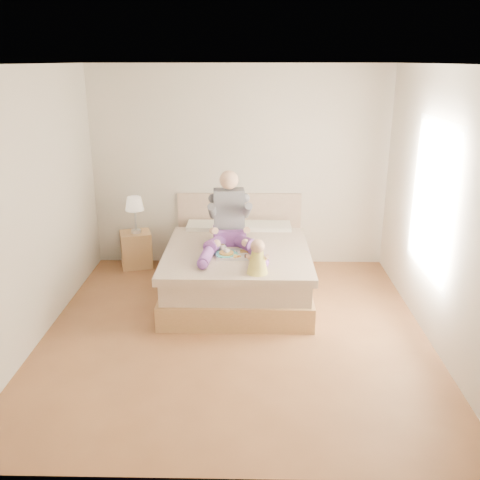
{
  "coord_description": "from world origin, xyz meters",
  "views": [
    {
      "loc": [
        0.16,
        -5.05,
        2.73
      ],
      "look_at": [
        0.04,
        0.76,
        0.77
      ],
      "focal_mm": 40.0,
      "sensor_mm": 36.0,
      "label": 1
    }
  ],
  "objects_px": {
    "bed": "(238,266)",
    "adult": "(230,225)",
    "tray": "(234,253)",
    "baby": "(257,259)",
    "nightstand": "(136,249)"
  },
  "relations": [
    {
      "from": "adult",
      "to": "tray",
      "type": "relative_size",
      "value": 2.53
    },
    {
      "from": "adult",
      "to": "baby",
      "type": "bearing_deg",
      "value": -73.74
    },
    {
      "from": "bed",
      "to": "nightstand",
      "type": "height_order",
      "value": "bed"
    },
    {
      "from": "tray",
      "to": "adult",
      "type": "bearing_deg",
      "value": 96.7
    },
    {
      "from": "adult",
      "to": "nightstand",
      "type": "bearing_deg",
      "value": 141.57
    },
    {
      "from": "bed",
      "to": "adult",
      "type": "distance_m",
      "value": 0.58
    },
    {
      "from": "bed",
      "to": "baby",
      "type": "distance_m",
      "value": 1.05
    },
    {
      "from": "bed",
      "to": "adult",
      "type": "relative_size",
      "value": 1.93
    },
    {
      "from": "bed",
      "to": "adult",
      "type": "height_order",
      "value": "adult"
    },
    {
      "from": "tray",
      "to": "baby",
      "type": "xyz_separation_m",
      "value": [
        0.26,
        -0.51,
        0.12
      ]
    },
    {
      "from": "adult",
      "to": "tray",
      "type": "distance_m",
      "value": 0.4
    },
    {
      "from": "bed",
      "to": "nightstand",
      "type": "xyz_separation_m",
      "value": [
        -1.43,
        0.8,
        -0.07
      ]
    },
    {
      "from": "nightstand",
      "to": "baby",
      "type": "bearing_deg",
      "value": -62.88
    },
    {
      "from": "nightstand",
      "to": "adult",
      "type": "relative_size",
      "value": 0.44
    },
    {
      "from": "nightstand",
      "to": "tray",
      "type": "distance_m",
      "value": 1.88
    }
  ]
}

